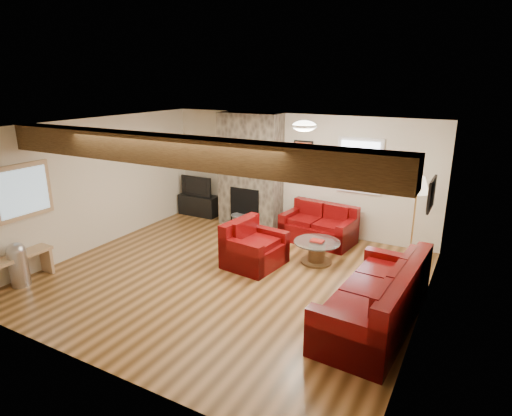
{
  "coord_description": "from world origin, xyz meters",
  "views": [
    {
      "loc": [
        3.54,
        -5.54,
        3.21
      ],
      "look_at": [
        0.29,
        0.4,
        1.14
      ],
      "focal_mm": 30.0,
      "sensor_mm": 36.0,
      "label": 1
    }
  ],
  "objects_px": {
    "sofa_three": "(375,295)",
    "floor_lamp": "(417,190)",
    "tv_cabinet": "(199,205)",
    "loveseat": "(318,224)",
    "television": "(198,186)",
    "coffee_table": "(317,252)",
    "armchair_red": "(255,244)"
  },
  "relations": [
    {
      "from": "tv_cabinet",
      "to": "loveseat",
      "type": "bearing_deg",
      "value": -5.39
    },
    {
      "from": "coffee_table",
      "to": "loveseat",
      "type": "bearing_deg",
      "value": 109.42
    },
    {
      "from": "sofa_three",
      "to": "armchair_red",
      "type": "height_order",
      "value": "sofa_three"
    },
    {
      "from": "loveseat",
      "to": "tv_cabinet",
      "type": "bearing_deg",
      "value": -178.87
    },
    {
      "from": "coffee_table",
      "to": "tv_cabinet",
      "type": "relative_size",
      "value": 0.85
    },
    {
      "from": "loveseat",
      "to": "coffee_table",
      "type": "bearing_deg",
      "value": -64.06
    },
    {
      "from": "loveseat",
      "to": "television",
      "type": "xyz_separation_m",
      "value": [
        -3.18,
        0.3,
        0.35
      ]
    },
    {
      "from": "coffee_table",
      "to": "television",
      "type": "relative_size",
      "value": 1.0
    },
    {
      "from": "armchair_red",
      "to": "tv_cabinet",
      "type": "bearing_deg",
      "value": 60.27
    },
    {
      "from": "tv_cabinet",
      "to": "sofa_three",
      "type": "bearing_deg",
      "value": -29.88
    },
    {
      "from": "coffee_table",
      "to": "floor_lamp",
      "type": "bearing_deg",
      "value": 27.92
    },
    {
      "from": "tv_cabinet",
      "to": "television",
      "type": "xyz_separation_m",
      "value": [
        0.0,
        0.0,
        0.49
      ]
    },
    {
      "from": "loveseat",
      "to": "tv_cabinet",
      "type": "height_order",
      "value": "loveseat"
    },
    {
      "from": "armchair_red",
      "to": "floor_lamp",
      "type": "bearing_deg",
      "value": -52.9
    },
    {
      "from": "television",
      "to": "floor_lamp",
      "type": "relative_size",
      "value": 0.52
    },
    {
      "from": "armchair_red",
      "to": "floor_lamp",
      "type": "height_order",
      "value": "floor_lamp"
    },
    {
      "from": "coffee_table",
      "to": "armchair_red",
      "type": "bearing_deg",
      "value": -145.97
    },
    {
      "from": "coffee_table",
      "to": "television",
      "type": "bearing_deg",
      "value": 159.81
    },
    {
      "from": "television",
      "to": "sofa_three",
      "type": "bearing_deg",
      "value": -29.88
    },
    {
      "from": "armchair_red",
      "to": "floor_lamp",
      "type": "xyz_separation_m",
      "value": [
        2.41,
        1.41,
        0.97
      ]
    },
    {
      "from": "loveseat",
      "to": "television",
      "type": "bearing_deg",
      "value": -178.87
    },
    {
      "from": "television",
      "to": "floor_lamp",
      "type": "xyz_separation_m",
      "value": [
        5.01,
        -0.52,
        0.64
      ]
    },
    {
      "from": "loveseat",
      "to": "coffee_table",
      "type": "relative_size",
      "value": 1.71
    },
    {
      "from": "armchair_red",
      "to": "coffee_table",
      "type": "distance_m",
      "value": 1.14
    },
    {
      "from": "coffee_table",
      "to": "tv_cabinet",
      "type": "xyz_separation_m",
      "value": [
        -3.53,
        1.3,
        0.04
      ]
    },
    {
      "from": "sofa_three",
      "to": "floor_lamp",
      "type": "bearing_deg",
      "value": -178.31
    },
    {
      "from": "sofa_three",
      "to": "television",
      "type": "height_order",
      "value": "television"
    },
    {
      "from": "loveseat",
      "to": "armchair_red",
      "type": "xyz_separation_m",
      "value": [
        -0.57,
        -1.63,
        0.02
      ]
    },
    {
      "from": "loveseat",
      "to": "coffee_table",
      "type": "xyz_separation_m",
      "value": [
        0.35,
        -1.0,
        -0.17
      ]
    },
    {
      "from": "television",
      "to": "floor_lamp",
      "type": "distance_m",
      "value": 5.08
    },
    {
      "from": "armchair_red",
      "to": "television",
      "type": "xyz_separation_m",
      "value": [
        -2.61,
        1.93,
        0.34
      ]
    },
    {
      "from": "tv_cabinet",
      "to": "television",
      "type": "relative_size",
      "value": 1.17
    }
  ]
}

